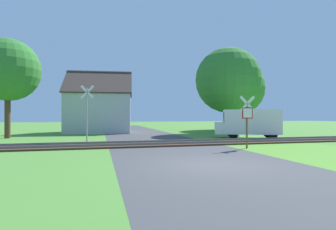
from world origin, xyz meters
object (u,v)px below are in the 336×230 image
at_px(crossing_sign_far, 87,110).
at_px(tree_far, 237,88).
at_px(house, 100,111).
at_px(stop_sign_near, 247,117).
at_px(mail_truck, 249,122).
at_px(tree_right, 228,80).
at_px(tree_left, 8,70).

height_order(crossing_sign_far, tree_far, tree_far).
bearing_deg(crossing_sign_far, house, 100.80).
distance_m(stop_sign_near, mail_truck, 6.92).
bearing_deg(house, mail_truck, -36.98).
height_order(house, tree_right, tree_right).
relative_size(stop_sign_near, tree_left, 0.36).
bearing_deg(tree_far, crossing_sign_far, -144.11).
bearing_deg(crossing_sign_far, tree_right, 40.77).
relative_size(tree_far, mail_truck, 1.70).
bearing_deg(tree_right, tree_far, 54.16).
bearing_deg(tree_left, tree_right, 2.83).
bearing_deg(stop_sign_near, tree_far, -114.55).
relative_size(tree_right, mail_truck, 1.65).
xyz_separation_m(tree_right, tree_far, (4.71, 6.53, 0.03)).
relative_size(tree_left, mail_truck, 1.49).
xyz_separation_m(stop_sign_near, tree_far, (9.63, 18.11, 3.75)).
distance_m(tree_right, tree_left, 19.56).
bearing_deg(house, tree_far, 11.62).
bearing_deg(house, tree_left, -132.90).
xyz_separation_m(crossing_sign_far, mail_truck, (12.11, 0.75, -0.89)).
xyz_separation_m(stop_sign_near, tree_right, (4.92, 11.59, 3.71)).
xyz_separation_m(stop_sign_near, house, (-7.61, 16.60, 0.60)).
bearing_deg(crossing_sign_far, stop_sign_near, -16.44).
xyz_separation_m(tree_right, tree_left, (-19.53, -0.97, -0.01)).
bearing_deg(crossing_sign_far, mail_truck, 18.24).
bearing_deg(crossing_sign_far, tree_left, 152.95).
height_order(stop_sign_near, tree_left, tree_left).
xyz_separation_m(stop_sign_near, crossing_sign_far, (-8.39, 5.07, 0.48)).
xyz_separation_m(house, tree_far, (17.24, 1.51, 3.15)).
relative_size(stop_sign_near, tree_right, 0.33).
distance_m(crossing_sign_far, tree_right, 15.17).
height_order(stop_sign_near, tree_right, tree_right).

